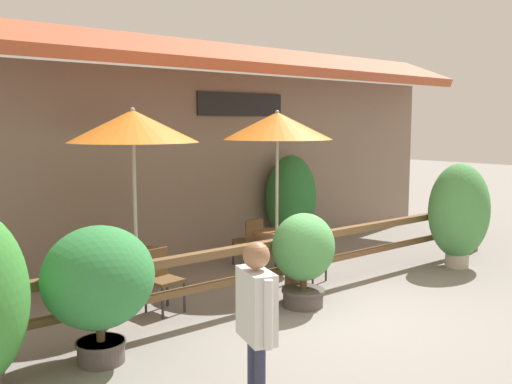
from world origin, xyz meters
name	(u,v)px	position (x,y,z in m)	size (l,w,h in m)	color
ground_plane	(343,317)	(0.00, 0.00, 0.00)	(60.00, 60.00, 0.00)	gray
building_facade	(181,148)	(0.00, 4.10, 2.16)	(14.28, 1.49, 4.23)	gray
patio_railing	(291,254)	(0.00, 1.05, 0.70)	(10.40, 0.14, 0.95)	brown
patio_umbrella_near	(133,127)	(-1.81, 2.48, 2.58)	(1.91, 1.91, 2.85)	#B7B2A8
dining_table_near	(136,261)	(-1.81, 2.48, 0.58)	(0.86, 0.86, 0.73)	brown
chair_near_streetside	(162,277)	(-1.79, 1.78, 0.50)	(0.47, 0.47, 0.88)	brown
chair_near_wallside	(112,259)	(-1.87, 3.19, 0.50)	(0.51, 0.51, 0.88)	brown
patio_umbrella_middle	(277,126)	(0.84, 2.34, 2.58)	(1.91, 1.91, 2.85)	#B7B2A8
dining_table_middle	(277,240)	(0.84, 2.34, 0.58)	(0.86, 0.86, 0.73)	brown
chair_middle_streetside	(307,252)	(0.89, 1.62, 0.50)	(0.48, 0.48, 0.88)	brown
chair_middle_wallside	(250,239)	(0.81, 3.05, 0.50)	(0.43, 0.43, 0.88)	brown
potted_plant_small_flowering	(99,281)	(-3.19, 0.69, 0.92)	(1.23, 1.11, 1.53)	#564C47
potted_plant_entrance_palm	(304,253)	(-0.10, 0.68, 0.79)	(0.94, 0.85, 1.36)	#564C47
potted_plant_corner_fern	(459,212)	(3.67, 0.53, 1.02)	(1.17, 1.05, 1.91)	#B7AD99
potted_plant_tall_tropical	(291,199)	(2.30, 3.55, 1.08)	(1.10, 0.99, 1.98)	#B7AD99
pedestrian	(256,312)	(-2.79, -1.53, 1.07)	(0.33, 0.56, 1.66)	#2D334C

